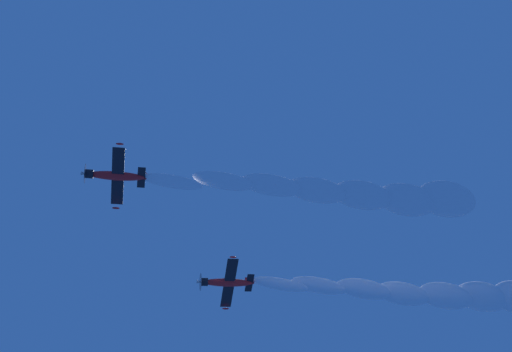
# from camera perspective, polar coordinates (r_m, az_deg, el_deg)

# --- Properties ---
(airplane_lead) EXTENTS (7.25, 6.74, 2.69)m
(airplane_lead) POSITION_cam_1_polar(r_m,az_deg,el_deg) (81.53, -10.54, 0.02)
(airplane_lead) COLOR red
(airplane_left_wingman) EXTENTS (7.27, 6.73, 2.91)m
(airplane_left_wingman) POSITION_cam_1_polar(r_m,az_deg,el_deg) (90.48, -2.28, -7.93)
(airplane_left_wingman) COLOR red
(smoke_trail_lead) EXTENTS (20.43, 34.17, 6.33)m
(smoke_trail_lead) POSITION_cam_1_polar(r_m,az_deg,el_deg) (85.42, 8.34, -1.38)
(smoke_trail_lead) COLOR white
(smoke_trail_left_wingman) EXTENTS (20.01, 33.98, 6.18)m
(smoke_trail_left_wingman) POSITION_cam_1_polar(r_m,az_deg,el_deg) (97.98, 14.17, -8.56)
(smoke_trail_left_wingman) COLOR white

